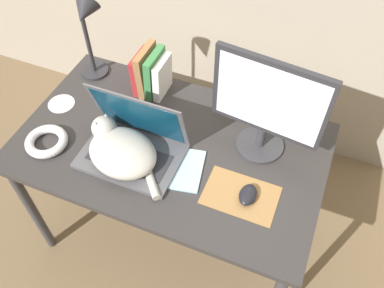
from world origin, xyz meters
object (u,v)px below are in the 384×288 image
cable_coil (47,141)px  laptop (133,144)px  external_monitor (268,105)px  notepad (181,168)px  cat (121,150)px  computer_mouse (248,195)px  desk_lamp (86,25)px  cd_disc (61,104)px  book_row (151,73)px

cable_coil → laptop: bearing=15.6°
laptop → external_monitor: bearing=26.2°
cable_coil → notepad: (0.56, 0.09, -0.01)m
cat → computer_mouse: size_ratio=3.88×
desk_lamp → laptop: bearing=-42.5°
cat → notepad: cat is taller
laptop → cd_disc: (-0.44, 0.12, -0.05)m
laptop → notepad: size_ratio=1.72×
laptop → external_monitor: 0.55m
desk_lamp → external_monitor: bearing=-7.6°
book_row → cd_disc: size_ratio=1.83×
cable_coil → notepad: 0.57m
cat → external_monitor: size_ratio=0.86×
cat → external_monitor: bearing=29.4°
laptop → computer_mouse: 0.49m
computer_mouse → cable_coil: bearing=-175.5°
book_row → cd_disc: (-0.34, -0.24, -0.10)m
cat → cd_disc: cat is taller
computer_mouse → notepad: 0.28m
book_row → cable_coil: size_ratio=1.25×
external_monitor → cd_disc: size_ratio=3.67×
external_monitor → computer_mouse: size_ratio=4.51×
laptop → cat: (-0.03, -0.05, 0.01)m
external_monitor → notepad: external_monitor is taller
laptop → cd_disc: laptop is taller
book_row → notepad: (0.30, -0.37, -0.10)m
computer_mouse → cd_disc: 0.94m
book_row → desk_lamp: desk_lamp is taller
cat → book_row: bearing=98.8°
notepad → cd_disc: (-0.64, 0.13, -0.00)m
book_row → cat: bearing=-81.2°
book_row → notepad: book_row is taller
notepad → laptop: bearing=178.2°
laptop → external_monitor: size_ratio=0.91×
book_row → notepad: size_ratio=0.95×
cat → external_monitor: 0.59m
laptop → cat: 0.06m
desk_lamp → cable_coil: size_ratio=2.51×
external_monitor → notepad: (-0.25, -0.23, -0.23)m
laptop → notepad: laptop is taller
computer_mouse → cat: bearing=-178.2°
desk_lamp → cd_disc: 0.37m
desk_lamp → book_row: bearing=5.6°
desk_lamp → cd_disc: bearing=-107.1°
cat → cable_coil: size_ratio=2.16×
computer_mouse → laptop: bearing=176.1°
cat → cd_disc: size_ratio=3.16×
laptop → external_monitor: (0.46, 0.23, 0.18)m
notepad → desk_lamp: bearing=149.1°
book_row → desk_lamp: bearing=-174.4°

